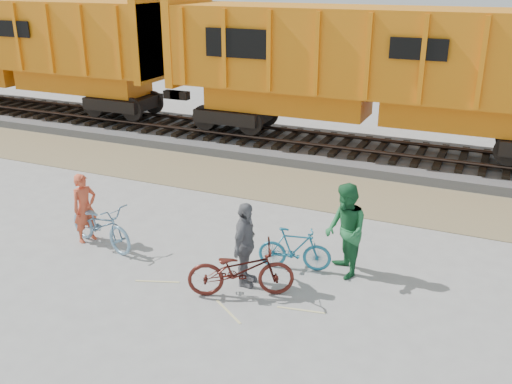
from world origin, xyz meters
TOP-DOWN VIEW (x-y plane):
  - ground at (0.00, 0.00)m, footprint 120.00×120.00m
  - gravel_strip at (0.00, 5.50)m, footprint 120.00×3.00m
  - ballast_bed at (0.00, 9.00)m, footprint 120.00×4.00m
  - track at (0.00, 9.00)m, footprint 120.00×2.60m
  - hopper_car_left at (-13.95, 9.00)m, footprint 14.00×3.13m
  - hopper_car_center at (1.05, 9.00)m, footprint 14.00×3.13m
  - bicycle_blue at (-3.03, 0.07)m, footprint 2.13×1.20m
  - bicycle_teal at (1.33, 0.84)m, footprint 1.59×0.75m
  - bicycle_maroon at (0.75, -0.55)m, footprint 2.14×1.54m
  - person_solo at (-3.53, 0.17)m, footprint 0.57×0.69m
  - person_man at (2.33, 1.04)m, footprint 1.15×1.20m
  - person_woman at (0.65, -0.15)m, footprint 0.53×1.06m

SIDE VIEW (x-z plane):
  - ground at x=0.00m, z-range 0.00..0.00m
  - gravel_strip at x=0.00m, z-range 0.00..0.02m
  - ballast_bed at x=0.00m, z-range 0.00..0.30m
  - bicycle_teal at x=1.33m, z-range 0.00..0.92m
  - track at x=0.00m, z-range 0.35..0.59m
  - bicycle_blue at x=-3.03m, z-range 0.00..1.06m
  - bicycle_maroon at x=0.75m, z-range 0.00..1.07m
  - person_solo at x=-3.53m, z-range 0.00..1.62m
  - person_woman at x=0.65m, z-range 0.00..1.73m
  - person_man at x=2.33m, z-range 0.00..1.96m
  - hopper_car_left at x=-13.95m, z-range 0.68..5.33m
  - hopper_car_center at x=1.05m, z-range 0.68..5.33m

